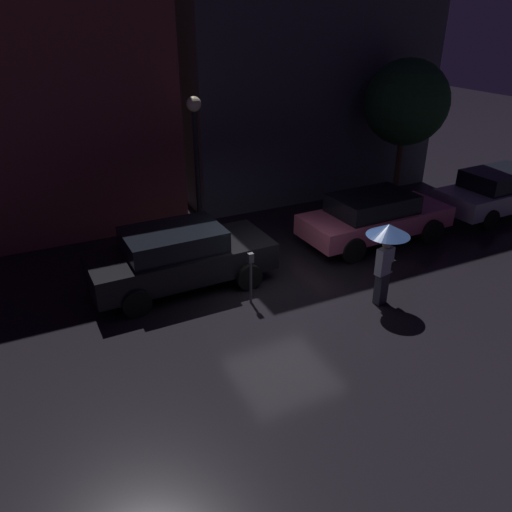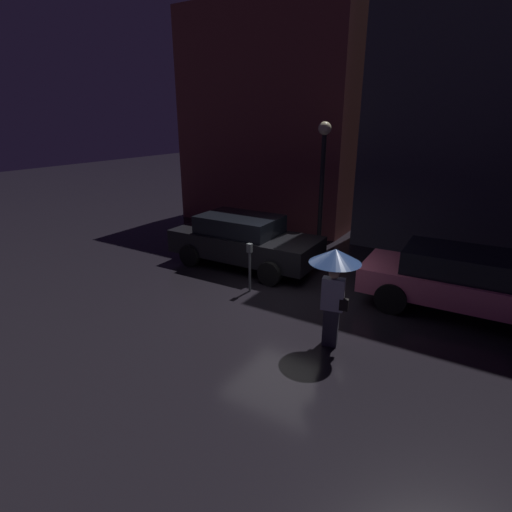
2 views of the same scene
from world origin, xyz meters
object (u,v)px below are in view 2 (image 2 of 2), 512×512
parked_car_pink (464,281)px  street_lamp_near (323,166)px  parked_car_black (244,240)px  pedestrian_with_umbrella (335,272)px  parking_meter (250,262)px

parked_car_pink → street_lamp_near: street_lamp_near is taller
parked_car_black → pedestrian_with_umbrella: 4.77m
parked_car_pink → parking_meter: size_ratio=3.57×
parked_car_pink → pedestrian_with_umbrella: pedestrian_with_umbrella is taller
parked_car_black → street_lamp_near: size_ratio=1.09×
street_lamp_near → parked_car_pink: bearing=-27.7°
parked_car_black → street_lamp_near: bearing=58.6°
street_lamp_near → pedestrian_with_umbrella: bearing=-64.4°
parked_car_black → parked_car_pink: size_ratio=0.98×
pedestrian_with_umbrella → parking_meter: 3.03m
parked_car_black → pedestrian_with_umbrella: size_ratio=2.25×
pedestrian_with_umbrella → parked_car_pink: bearing=42.7°
parked_car_black → street_lamp_near: (1.36, 2.33, 1.95)m
parked_car_black → parking_meter: parked_car_black is taller
parked_car_black → parked_car_pink: (5.76, 0.03, -0.01)m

